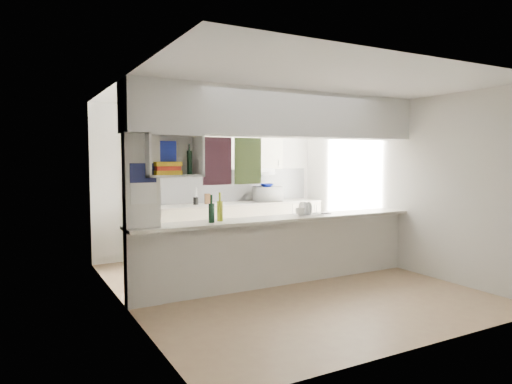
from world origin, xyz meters
TOP-DOWN VIEW (x-y plane):
  - floor at (0.00, 0.00)m, footprint 4.80×4.80m
  - ceiling at (0.00, 0.00)m, footprint 4.80×4.80m
  - wall_back at (0.00, 2.40)m, footprint 4.20×0.00m
  - wall_left at (-2.10, 0.00)m, footprint 0.00×4.80m
  - wall_right at (2.10, 0.00)m, footprint 0.00×4.80m
  - servery_partition at (-0.17, 0.00)m, footprint 4.20×0.50m
  - cubby_shelf at (-1.57, -0.06)m, footprint 0.65×0.35m
  - kitchen_run at (0.16, 2.14)m, footprint 3.60×0.63m
  - microwave at (0.99, 2.07)m, footprint 0.56×0.43m
  - bowl at (0.94, 2.04)m, footprint 0.23×0.23m
  - dish_rack at (0.44, 0.01)m, footprint 0.40×0.32m
  - cup at (0.26, -0.07)m, footprint 0.14×0.14m
  - wine_bottles at (-0.97, 0.00)m, footprint 0.23×0.16m
  - plastic_tubs at (0.46, 0.11)m, footprint 0.49×0.17m
  - utensil_jar at (-0.41, 2.15)m, footprint 0.09×0.09m
  - knife_block at (-0.18, 2.18)m, footprint 0.10×0.09m

SIDE VIEW (x-z plane):
  - floor at x=0.00m, z-range 0.00..0.00m
  - kitchen_run at x=0.16m, z-range -0.29..1.95m
  - plastic_tubs at x=0.46m, z-range 0.92..0.99m
  - utensil_jar at x=-0.41m, z-range 0.92..1.05m
  - cup at x=0.26m, z-range 0.94..1.04m
  - dish_rack at x=0.44m, z-range 0.90..1.10m
  - knife_block at x=-0.18m, z-range 0.92..1.10m
  - wine_bottles at x=-0.97m, z-range 0.87..1.24m
  - microwave at x=0.99m, z-range 0.92..1.20m
  - bowl at x=0.94m, z-range 1.20..1.25m
  - wall_back at x=0.00m, z-range -0.80..3.40m
  - wall_left at x=-2.10m, z-range -1.10..3.70m
  - wall_right at x=2.10m, z-range -1.10..3.70m
  - servery_partition at x=-0.17m, z-range 0.36..2.96m
  - cubby_shelf at x=-1.57m, z-range 1.46..1.96m
  - ceiling at x=0.00m, z-range 2.60..2.60m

